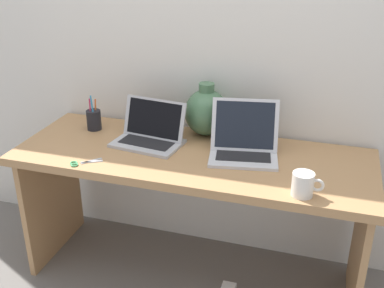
# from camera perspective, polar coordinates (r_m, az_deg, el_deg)

# --- Properties ---
(ground_plane) EXTENTS (6.00, 6.00, 0.00)m
(ground_plane) POSITION_cam_1_polar(r_m,az_deg,el_deg) (2.61, 0.00, -15.41)
(ground_plane) COLOR slate
(back_wall) EXTENTS (4.40, 0.04, 2.40)m
(back_wall) POSITION_cam_1_polar(r_m,az_deg,el_deg) (2.38, 2.51, 12.99)
(back_wall) COLOR silver
(back_wall) RESTS_ON ground
(desk) EXTENTS (1.69, 0.61, 0.71)m
(desk) POSITION_cam_1_polar(r_m,az_deg,el_deg) (2.29, 0.00, -4.34)
(desk) COLOR #AD7F51
(desk) RESTS_ON ground
(laptop_left) EXTENTS (0.35, 0.26, 0.21)m
(laptop_left) POSITION_cam_1_polar(r_m,az_deg,el_deg) (2.33, -5.04, 1.46)
(laptop_left) COLOR #B2B2B7
(laptop_left) RESTS_ON desk
(laptop_right) EXTENTS (0.35, 0.31, 0.24)m
(laptop_right) POSITION_cam_1_polar(r_m,az_deg,el_deg) (2.21, 6.31, 0.32)
(laptop_right) COLOR silver
(laptop_right) RESTS_ON desk
(green_vase) EXTENTS (0.22, 0.22, 0.27)m
(green_vase) POSITION_cam_1_polar(r_m,az_deg,el_deg) (2.39, 1.74, 3.91)
(green_vase) COLOR #47704C
(green_vase) RESTS_ON desk
(coffee_mug) EXTENTS (0.13, 0.09, 0.10)m
(coffee_mug) POSITION_cam_1_polar(r_m,az_deg,el_deg) (1.91, 13.32, -4.77)
(coffee_mug) COLOR white
(coffee_mug) RESTS_ON desk
(pen_cup) EXTENTS (0.08, 0.08, 0.19)m
(pen_cup) POSITION_cam_1_polar(r_m,az_deg,el_deg) (2.53, -11.78, 2.91)
(pen_cup) COLOR black
(pen_cup) RESTS_ON desk
(scissors) EXTENTS (0.13, 0.12, 0.01)m
(scissors) POSITION_cam_1_polar(r_m,az_deg,el_deg) (2.19, -13.35, -2.24)
(scissors) COLOR #B7B7BC
(scissors) RESTS_ON desk
(power_brick) EXTENTS (0.07, 0.07, 0.03)m
(power_brick) POSITION_cam_1_polar(r_m,az_deg,el_deg) (2.51, 4.42, -17.02)
(power_brick) COLOR white
(power_brick) RESTS_ON ground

